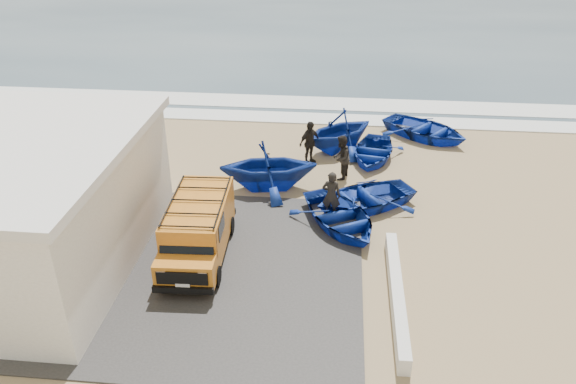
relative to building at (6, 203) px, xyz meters
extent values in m
plane|color=tan|center=(7.50, 2.00, -2.16)|extent=(160.00, 160.00, 0.00)
cube|color=#3A3835|center=(5.50, 0.00, -2.14)|extent=(12.00, 10.00, 0.05)
cube|color=white|center=(7.50, 14.00, -2.13)|extent=(180.00, 1.60, 0.06)
cube|color=white|center=(7.50, 16.50, -2.14)|extent=(180.00, 2.20, 0.04)
cube|color=white|center=(0.00, 0.00, -0.16)|extent=(8.00, 9.00, 4.00)
cube|color=black|center=(3.95, 1.50, 0.44)|extent=(0.08, 0.70, 0.90)
cube|color=silver|center=(12.50, -1.00, -1.89)|extent=(0.35, 6.00, 0.55)
cube|color=orange|center=(5.98, 1.13, -1.03)|extent=(1.99, 3.83, 1.59)
cube|color=orange|center=(6.08, -1.18, -1.39)|extent=(1.87, 0.95, 0.87)
cube|color=black|center=(6.06, -0.72, -0.62)|extent=(1.70, 0.40, 0.69)
cube|color=black|center=(6.10, -1.63, -1.30)|extent=(1.56, 0.14, 0.43)
cube|color=black|center=(6.10, -1.66, -1.71)|extent=(1.87, 0.22, 0.21)
cube|color=black|center=(5.98, 1.08, -0.16)|extent=(1.89, 3.54, 0.06)
cylinder|color=black|center=(5.20, -0.83, -1.83)|extent=(0.24, 0.68, 0.67)
cylinder|color=black|center=(5.07, 2.15, -1.83)|extent=(0.24, 0.68, 0.67)
cylinder|color=black|center=(6.92, -0.75, -1.83)|extent=(0.24, 0.68, 0.67)
cylinder|color=black|center=(6.79, 2.23, -1.83)|extent=(0.24, 0.68, 0.67)
imported|color=#13349C|center=(10.71, 3.12, -1.74)|extent=(4.58, 5.04, 0.86)
imported|color=#13349C|center=(11.63, 4.70, -1.74)|extent=(5.05, 4.62, 0.86)
imported|color=#13349C|center=(7.71, 5.85, -1.11)|extent=(4.53, 4.09, 2.10)
imported|color=#13349C|center=(12.10, 9.15, -1.78)|extent=(3.32, 4.17, 0.77)
imported|color=#13349C|center=(10.51, 10.02, -1.14)|extent=(5.12, 5.09, 2.04)
imported|color=#13349C|center=(14.80, 11.95, -1.71)|extent=(5.44, 5.21, 0.92)
imported|color=black|center=(10.36, 3.72, -1.19)|extent=(0.76, 0.56, 1.94)
imported|color=black|center=(10.66, 7.08, -1.19)|extent=(0.97, 1.12, 1.95)
imported|color=black|center=(9.23, 8.48, -1.16)|extent=(1.16, 1.19, 2.00)
camera|label=1|loc=(10.56, -14.65, 8.93)|focal=35.00mm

